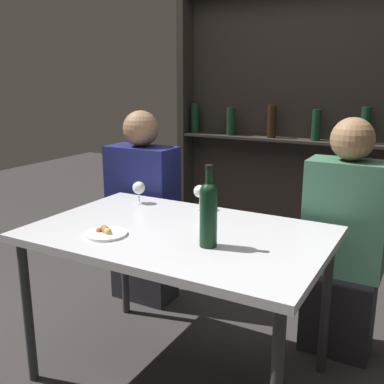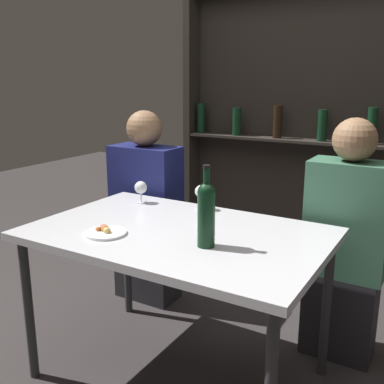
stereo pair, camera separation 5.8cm
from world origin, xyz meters
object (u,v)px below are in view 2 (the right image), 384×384
food_plate_0 (105,232)px  wine_bottle (206,211)px  wine_glass_0 (141,188)px  wine_glass_1 (201,192)px  seated_person_left (146,213)px  seated_person_right (345,248)px

food_plate_0 → wine_bottle: bearing=12.3°
wine_glass_0 → wine_glass_1: 0.35m
seated_person_left → seated_person_right: seated_person_right is taller
wine_glass_0 → seated_person_left: seated_person_left is taller
wine_bottle → food_plate_0: 0.48m
wine_glass_0 → food_plate_0: size_ratio=0.66×
seated_person_left → seated_person_right: bearing=0.0°
wine_glass_1 → seated_person_right: bearing=19.6°
wine_glass_0 → wine_bottle: bearing=-32.3°
wine_bottle → food_plate_0: bearing=-167.7°
wine_bottle → seated_person_right: size_ratio=0.27×
wine_glass_0 → food_plate_0: 0.53m
wine_glass_1 → seated_person_left: (-0.54, 0.25, -0.26)m
seated_person_left → seated_person_right: (1.23, 0.00, 0.01)m
seated_person_right → wine_bottle: bearing=-120.6°
food_plate_0 → seated_person_left: seated_person_left is taller
wine_glass_1 → seated_person_right: (0.69, 0.25, -0.25)m
food_plate_0 → seated_person_right: 1.18m
wine_glass_1 → seated_person_left: 0.65m
wine_bottle → wine_glass_0: wine_bottle is taller
wine_bottle → wine_glass_0: 0.74m
wine_glass_1 → seated_person_left: seated_person_left is taller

